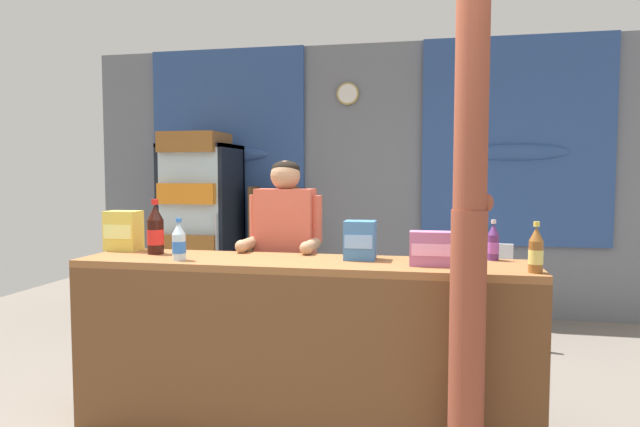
{
  "coord_description": "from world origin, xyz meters",
  "views": [
    {
      "loc": [
        0.83,
        -2.6,
        1.44
      ],
      "look_at": [
        0.15,
        0.78,
        1.19
      ],
      "focal_mm": 31.22,
      "sensor_mm": 36.0,
      "label": 1
    }
  ],
  "objects_px": {
    "bottle_shelf_rack": "(274,247)",
    "soda_bottle_cola": "(155,231)",
    "shopkeeper": "(285,249)",
    "snack_box_wafer": "(431,249)",
    "drink_fridge": "(200,216)",
    "plastic_lawn_chair": "(487,284)",
    "soda_bottle_grape_soda": "(493,243)",
    "snack_box_biscuit": "(360,240)",
    "soda_bottle_iced_tea": "(536,251)",
    "snack_box_instant_noodle": "(124,231)",
    "soda_bottle_water": "(179,242)",
    "stall_counter": "(297,333)",
    "timber_post": "(469,222)"
  },
  "relations": [
    {
      "from": "shopkeeper",
      "to": "soda_bottle_iced_tea",
      "type": "bearing_deg",
      "value": -24.05
    },
    {
      "from": "timber_post",
      "to": "snack_box_instant_noodle",
      "type": "xyz_separation_m",
      "value": [
        -2.05,
        0.58,
        -0.14
      ]
    },
    {
      "from": "timber_post",
      "to": "snack_box_wafer",
      "type": "bearing_deg",
      "value": 114.87
    },
    {
      "from": "plastic_lawn_chair",
      "to": "shopkeeper",
      "type": "xyz_separation_m",
      "value": [
        -1.4,
        -1.5,
        0.46
      ]
    },
    {
      "from": "shopkeeper",
      "to": "soda_bottle_cola",
      "type": "relative_size",
      "value": 4.66
    },
    {
      "from": "soda_bottle_water",
      "to": "snack_box_wafer",
      "type": "distance_m",
      "value": 1.37
    },
    {
      "from": "stall_counter",
      "to": "soda_bottle_grape_soda",
      "type": "relative_size",
      "value": 11.18
    },
    {
      "from": "snack_box_wafer",
      "to": "snack_box_instant_noodle",
      "type": "height_order",
      "value": "snack_box_instant_noodle"
    },
    {
      "from": "timber_post",
      "to": "drink_fridge",
      "type": "xyz_separation_m",
      "value": [
        -2.47,
        2.73,
        -0.21
      ]
    },
    {
      "from": "soda_bottle_water",
      "to": "snack_box_instant_noodle",
      "type": "height_order",
      "value": "snack_box_instant_noodle"
    },
    {
      "from": "stall_counter",
      "to": "snack_box_instant_noodle",
      "type": "xyz_separation_m",
      "value": [
        -1.18,
        0.27,
        0.51
      ]
    },
    {
      "from": "soda_bottle_grape_soda",
      "to": "snack_box_instant_noodle",
      "type": "height_order",
      "value": "snack_box_instant_noodle"
    },
    {
      "from": "plastic_lawn_chair",
      "to": "soda_bottle_cola",
      "type": "relative_size",
      "value": 2.63
    },
    {
      "from": "drink_fridge",
      "to": "snack_box_instant_noodle",
      "type": "bearing_deg",
      "value": -78.84
    },
    {
      "from": "soda_bottle_water",
      "to": "soda_bottle_iced_tea",
      "type": "bearing_deg",
      "value": -0.82
    },
    {
      "from": "bottle_shelf_rack",
      "to": "soda_bottle_cola",
      "type": "height_order",
      "value": "bottle_shelf_rack"
    },
    {
      "from": "drink_fridge",
      "to": "snack_box_wafer",
      "type": "xyz_separation_m",
      "value": [
        2.31,
        -2.37,
        0.03
      ]
    },
    {
      "from": "snack_box_wafer",
      "to": "snack_box_instant_noodle",
      "type": "bearing_deg",
      "value": 173.34
    },
    {
      "from": "stall_counter",
      "to": "plastic_lawn_chair",
      "type": "distance_m",
      "value": 2.39
    },
    {
      "from": "soda_bottle_iced_tea",
      "to": "snack_box_wafer",
      "type": "relative_size",
      "value": 1.14
    },
    {
      "from": "shopkeeper",
      "to": "snack_box_wafer",
      "type": "height_order",
      "value": "shopkeeper"
    },
    {
      "from": "drink_fridge",
      "to": "shopkeeper",
      "type": "bearing_deg",
      "value": -53.12
    },
    {
      "from": "plastic_lawn_chair",
      "to": "snack_box_biscuit",
      "type": "relative_size",
      "value": 3.97
    },
    {
      "from": "plastic_lawn_chair",
      "to": "soda_bottle_iced_tea",
      "type": "distance_m",
      "value": 2.21
    },
    {
      "from": "timber_post",
      "to": "plastic_lawn_chair",
      "type": "distance_m",
      "value": 2.51
    },
    {
      "from": "snack_box_instant_noodle",
      "to": "snack_box_wafer",
      "type": "bearing_deg",
      "value": -6.66
    },
    {
      "from": "soda_bottle_grape_soda",
      "to": "snack_box_biscuit",
      "type": "height_order",
      "value": "soda_bottle_grape_soda"
    },
    {
      "from": "soda_bottle_cola",
      "to": "snack_box_instant_noodle",
      "type": "relative_size",
      "value": 1.33
    },
    {
      "from": "timber_post",
      "to": "snack_box_instant_noodle",
      "type": "height_order",
      "value": "timber_post"
    },
    {
      "from": "stall_counter",
      "to": "snack_box_instant_noodle",
      "type": "bearing_deg",
      "value": 167.06
    },
    {
      "from": "bottle_shelf_rack",
      "to": "soda_bottle_water",
      "type": "height_order",
      "value": "bottle_shelf_rack"
    },
    {
      "from": "stall_counter",
      "to": "soda_bottle_cola",
      "type": "height_order",
      "value": "soda_bottle_cola"
    },
    {
      "from": "snack_box_instant_noodle",
      "to": "timber_post",
      "type": "bearing_deg",
      "value": -15.83
    },
    {
      "from": "bottle_shelf_rack",
      "to": "soda_bottle_water",
      "type": "xyz_separation_m",
      "value": [
        0.23,
        -2.7,
        0.38
      ]
    },
    {
      "from": "soda_bottle_iced_tea",
      "to": "soda_bottle_water",
      "type": "bearing_deg",
      "value": 179.18
    },
    {
      "from": "bottle_shelf_rack",
      "to": "soda_bottle_grape_soda",
      "type": "relative_size",
      "value": 5.82
    },
    {
      "from": "plastic_lawn_chair",
      "to": "soda_bottle_grape_soda",
      "type": "bearing_deg",
      "value": -94.66
    },
    {
      "from": "stall_counter",
      "to": "snack_box_wafer",
      "type": "xyz_separation_m",
      "value": [
        0.7,
        0.05,
        0.47
      ]
    },
    {
      "from": "plastic_lawn_chair",
      "to": "shopkeeper",
      "type": "height_order",
      "value": "shopkeeper"
    },
    {
      "from": "soda_bottle_grape_soda",
      "to": "snack_box_instant_noodle",
      "type": "bearing_deg",
      "value": -179.11
    },
    {
      "from": "bottle_shelf_rack",
      "to": "soda_bottle_cola",
      "type": "xyz_separation_m",
      "value": [
        -0.01,
        -2.5,
        0.42
      ]
    },
    {
      "from": "bottle_shelf_rack",
      "to": "soda_bottle_cola",
      "type": "relative_size",
      "value": 4.01
    },
    {
      "from": "soda_bottle_cola",
      "to": "snack_box_wafer",
      "type": "xyz_separation_m",
      "value": [
        1.61,
        -0.11,
        -0.05
      ]
    },
    {
      "from": "timber_post",
      "to": "snack_box_wafer",
      "type": "height_order",
      "value": "timber_post"
    },
    {
      "from": "plastic_lawn_chair",
      "to": "timber_post",
      "type": "bearing_deg",
      "value": -97.49
    },
    {
      "from": "stall_counter",
      "to": "soda_bottle_grape_soda",
      "type": "xyz_separation_m",
      "value": [
        1.04,
        0.31,
        0.48
      ]
    },
    {
      "from": "soda_bottle_grape_soda",
      "to": "snack_box_wafer",
      "type": "height_order",
      "value": "soda_bottle_grape_soda"
    },
    {
      "from": "stall_counter",
      "to": "drink_fridge",
      "type": "distance_m",
      "value": 2.94
    },
    {
      "from": "soda_bottle_cola",
      "to": "plastic_lawn_chair",
      "type": "bearing_deg",
      "value": 42.37
    },
    {
      "from": "soda_bottle_cola",
      "to": "soda_bottle_water",
      "type": "relative_size",
      "value": 1.4
    }
  ]
}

